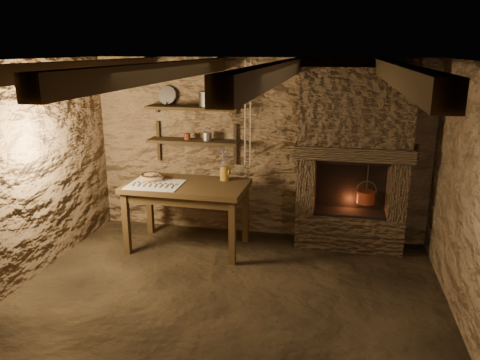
% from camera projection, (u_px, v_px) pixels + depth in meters
% --- Properties ---
extents(floor, '(4.50, 4.50, 0.00)m').
position_uv_depth(floor, '(223.00, 304.00, 4.75)').
color(floor, black).
rests_on(floor, ground).
extents(back_wall, '(4.50, 0.04, 2.40)m').
position_uv_depth(back_wall, '(258.00, 149.00, 6.31)').
color(back_wall, brown).
rests_on(back_wall, floor).
extents(front_wall, '(4.50, 0.04, 2.40)m').
position_uv_depth(front_wall, '(131.00, 298.00, 2.54)').
color(front_wall, brown).
rests_on(front_wall, floor).
extents(left_wall, '(0.04, 4.00, 2.40)m').
position_uv_depth(left_wall, '(12.00, 178.00, 4.87)').
color(left_wall, brown).
rests_on(left_wall, floor).
extents(right_wall, '(0.04, 4.00, 2.40)m').
position_uv_depth(right_wall, '(478.00, 208.00, 3.97)').
color(right_wall, brown).
rests_on(right_wall, floor).
extents(ceiling, '(4.50, 4.00, 0.04)m').
position_uv_depth(ceiling, '(220.00, 61.00, 4.10)').
color(ceiling, black).
rests_on(ceiling, back_wall).
extents(beam_far_left, '(0.14, 3.95, 0.16)m').
position_uv_depth(beam_far_left, '(66.00, 70.00, 4.42)').
color(beam_far_left, black).
rests_on(beam_far_left, ceiling).
extents(beam_mid_left, '(0.14, 3.95, 0.16)m').
position_uv_depth(beam_mid_left, '(166.00, 71.00, 4.22)').
color(beam_mid_left, black).
rests_on(beam_mid_left, ceiling).
extents(beam_mid_right, '(0.14, 3.95, 0.16)m').
position_uv_depth(beam_mid_right, '(276.00, 72.00, 4.02)').
color(beam_mid_right, black).
rests_on(beam_mid_right, ceiling).
extents(beam_far_right, '(0.14, 3.95, 0.16)m').
position_uv_depth(beam_far_right, '(398.00, 73.00, 3.82)').
color(beam_far_right, black).
rests_on(beam_far_right, ceiling).
extents(shelf_lower, '(1.25, 0.30, 0.04)m').
position_uv_depth(shelf_lower, '(193.00, 141.00, 6.30)').
color(shelf_lower, black).
rests_on(shelf_lower, back_wall).
extents(shelf_upper, '(1.25, 0.30, 0.04)m').
position_uv_depth(shelf_upper, '(193.00, 108.00, 6.17)').
color(shelf_upper, black).
rests_on(shelf_upper, back_wall).
extents(hearth, '(1.43, 0.51, 2.30)m').
position_uv_depth(hearth, '(353.00, 155.00, 5.83)').
color(hearth, '#3C2D1E').
rests_on(hearth, floor).
extents(work_table, '(1.54, 0.90, 0.87)m').
position_uv_depth(work_table, '(188.00, 213.00, 6.00)').
color(work_table, '#382713').
rests_on(work_table, floor).
extents(linen_cloth, '(0.67, 0.55, 0.01)m').
position_uv_depth(linen_cloth, '(155.00, 185.00, 5.83)').
color(linen_cloth, beige).
rests_on(linen_cloth, work_table).
extents(pewter_cutlery_row, '(0.56, 0.23, 0.01)m').
position_uv_depth(pewter_cutlery_row, '(154.00, 184.00, 5.80)').
color(pewter_cutlery_row, gray).
rests_on(pewter_cutlery_row, linen_cloth).
extents(drinking_glasses, '(0.21, 0.06, 0.08)m').
position_uv_depth(drinking_glasses, '(160.00, 178.00, 5.93)').
color(drinking_glasses, white).
rests_on(drinking_glasses, linen_cloth).
extents(stoneware_jug, '(0.15, 0.15, 0.42)m').
position_uv_depth(stoneware_jug, '(225.00, 167.00, 5.99)').
color(stoneware_jug, '#AB7921').
rests_on(stoneware_jug, work_table).
extents(wooden_bowl, '(0.38, 0.38, 0.11)m').
position_uv_depth(wooden_bowl, '(152.00, 177.00, 6.04)').
color(wooden_bowl, olive).
rests_on(wooden_bowl, work_table).
extents(iron_stockpot, '(0.26, 0.26, 0.18)m').
position_uv_depth(iron_stockpot, '(208.00, 100.00, 6.10)').
color(iron_stockpot, '#2D2A28').
rests_on(iron_stockpot, shelf_upper).
extents(tin_pan, '(0.26, 0.13, 0.25)m').
position_uv_depth(tin_pan, '(167.00, 95.00, 6.31)').
color(tin_pan, gray).
rests_on(tin_pan, shelf_upper).
extents(small_kettle, '(0.17, 0.13, 0.17)m').
position_uv_depth(small_kettle, '(207.00, 136.00, 6.24)').
color(small_kettle, gray).
rests_on(small_kettle, shelf_lower).
extents(rusty_tin, '(0.10, 0.10, 0.08)m').
position_uv_depth(rusty_tin, '(187.00, 137.00, 6.30)').
color(rusty_tin, '#591F11').
rests_on(rusty_tin, shelf_lower).
extents(red_pot, '(0.25, 0.23, 0.54)m').
position_uv_depth(red_pot, '(366.00, 196.00, 5.89)').
color(red_pot, maroon).
rests_on(red_pot, hearth).
extents(hanging_ropes, '(0.08, 0.08, 1.20)m').
position_uv_depth(hanging_ropes, '(248.00, 114.00, 5.24)').
color(hanging_ropes, '#C8B68D').
rests_on(hanging_ropes, ceiling).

